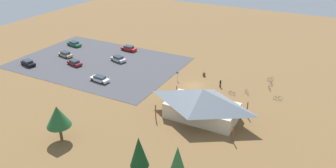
{
  "coord_description": "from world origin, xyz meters",
  "views": [
    {
      "loc": [
        -24.48,
        58.81,
        31.46
      ],
      "look_at": [
        4.21,
        4.03,
        1.2
      ],
      "focal_mm": 34.28,
      "sensor_mm": 36.0,
      "label": 1
    }
  ],
  "objects_px": {
    "pine_far_east": "(58,116)",
    "bicycle_orange_edge_south": "(270,79)",
    "car_tan_front_row": "(65,54)",
    "car_silver_far_end": "(118,59)",
    "lot_sign": "(177,75)",
    "bicycle_purple_edge_north": "(232,93)",
    "visitor_by_pavilion": "(220,83)",
    "bicycle_blue_lone_east": "(271,84)",
    "trash_bin": "(204,74)",
    "pine_far_west": "(139,152)",
    "bicycle_red_yard_front": "(188,93)",
    "bike_pavilion": "(202,102)",
    "bicycle_yellow_mid_cluster": "(270,88)",
    "bicycle_white_front_row": "(247,92)",
    "car_red_end_stall": "(129,48)",
    "car_green_inner_stall": "(74,44)",
    "bicycle_teal_trailside": "(278,98)",
    "pine_west": "(178,162)",
    "car_black_near_entry": "(28,63)",
    "car_white_by_curb": "(100,79)",
    "car_maroon_aisle_side": "(75,63)"
  },
  "relations": [
    {
      "from": "bicycle_red_yard_front",
      "to": "car_black_near_entry",
      "type": "bearing_deg",
      "value": 6.03
    },
    {
      "from": "bike_pavilion",
      "to": "bicycle_red_yard_front",
      "type": "distance_m",
      "value": 9.69
    },
    {
      "from": "pine_far_east",
      "to": "lot_sign",
      "type": "bearing_deg",
      "value": -102.99
    },
    {
      "from": "trash_bin",
      "to": "bicycle_yellow_mid_cluster",
      "type": "xyz_separation_m",
      "value": [
        -15.16,
        0.05,
        -0.08
      ]
    },
    {
      "from": "lot_sign",
      "to": "pine_west",
      "type": "height_order",
      "value": "pine_west"
    },
    {
      "from": "pine_far_east",
      "to": "car_tan_front_row",
      "type": "distance_m",
      "value": 39.35
    },
    {
      "from": "visitor_by_pavilion",
      "to": "bicycle_teal_trailside",
      "type": "bearing_deg",
      "value": 179.6
    },
    {
      "from": "bicycle_teal_trailside",
      "to": "lot_sign",
      "type": "bearing_deg",
      "value": 3.26
    },
    {
      "from": "trash_bin",
      "to": "pine_far_west",
      "type": "height_order",
      "value": "pine_far_west"
    },
    {
      "from": "bike_pavilion",
      "to": "visitor_by_pavilion",
      "type": "distance_m",
      "value": 13.79
    },
    {
      "from": "bicycle_blue_lone_east",
      "to": "car_white_by_curb",
      "type": "relative_size",
      "value": 0.31
    },
    {
      "from": "bicycle_orange_edge_south",
      "to": "visitor_by_pavilion",
      "type": "relative_size",
      "value": 0.75
    },
    {
      "from": "trash_bin",
      "to": "car_black_near_entry",
      "type": "distance_m",
      "value": 44.31
    },
    {
      "from": "bicycle_red_yard_front",
      "to": "car_silver_far_end",
      "type": "xyz_separation_m",
      "value": [
        23.71,
        -8.42,
        0.38
      ]
    },
    {
      "from": "bike_pavilion",
      "to": "bicycle_purple_edge_north",
      "type": "distance_m",
      "value": 11.92
    },
    {
      "from": "bicycle_yellow_mid_cluster",
      "to": "bicycle_teal_trailside",
      "type": "bearing_deg",
      "value": 122.31
    },
    {
      "from": "bicycle_red_yard_front",
      "to": "bicycle_orange_edge_south",
      "type": "relative_size",
      "value": 1.02
    },
    {
      "from": "pine_far_west",
      "to": "bicycle_teal_trailside",
      "type": "relative_size",
      "value": 4.41
    },
    {
      "from": "car_red_end_stall",
      "to": "car_green_inner_stall",
      "type": "bearing_deg",
      "value": 13.84
    },
    {
      "from": "lot_sign",
      "to": "bicycle_purple_edge_north",
      "type": "xyz_separation_m",
      "value": [
        -13.16,
        0.84,
        -1.06
      ]
    },
    {
      "from": "pine_west",
      "to": "pine_far_west",
      "type": "bearing_deg",
      "value": 11.71
    },
    {
      "from": "bike_pavilion",
      "to": "bicycle_blue_lone_east",
      "type": "height_order",
      "value": "bike_pavilion"
    },
    {
      "from": "bicycle_yellow_mid_cluster",
      "to": "bicycle_white_front_row",
      "type": "relative_size",
      "value": 1.2
    },
    {
      "from": "bicycle_blue_lone_east",
      "to": "bicycle_white_front_row",
      "type": "bearing_deg",
      "value": 60.89
    },
    {
      "from": "pine_far_east",
      "to": "car_red_end_stall",
      "type": "height_order",
      "value": "pine_far_east"
    },
    {
      "from": "bicycle_teal_trailside",
      "to": "car_silver_far_end",
      "type": "distance_m",
      "value": 40.86
    },
    {
      "from": "trash_bin",
      "to": "car_tan_front_row",
      "type": "xyz_separation_m",
      "value": [
        37.88,
        5.65,
        0.28
      ]
    },
    {
      "from": "pine_west",
      "to": "bicycle_yellow_mid_cluster",
      "type": "height_order",
      "value": "pine_west"
    },
    {
      "from": "bicycle_orange_edge_south",
      "to": "bicycle_blue_lone_east",
      "type": "distance_m",
      "value": 2.36
    },
    {
      "from": "pine_far_east",
      "to": "bicycle_orange_edge_south",
      "type": "distance_m",
      "value": 46.89
    },
    {
      "from": "pine_far_east",
      "to": "car_tan_front_row",
      "type": "height_order",
      "value": "pine_far_east"
    },
    {
      "from": "bicycle_orange_edge_south",
      "to": "bicycle_blue_lone_east",
      "type": "xyz_separation_m",
      "value": [
        -0.67,
        2.27,
        -0.02
      ]
    },
    {
      "from": "pine_far_east",
      "to": "car_red_end_stall",
      "type": "bearing_deg",
      "value": -70.9
    },
    {
      "from": "car_silver_far_end",
      "to": "car_tan_front_row",
      "type": "xyz_separation_m",
      "value": [
        14.62,
        3.86,
        -0.03
      ]
    },
    {
      "from": "pine_far_east",
      "to": "car_tan_front_row",
      "type": "relative_size",
      "value": 1.4
    },
    {
      "from": "bicycle_red_yard_front",
      "to": "car_white_by_curb",
      "type": "xyz_separation_m",
      "value": [
        20.27,
        3.52,
        0.32
      ]
    },
    {
      "from": "bicycle_blue_lone_east",
      "to": "car_maroon_aisle_side",
      "type": "distance_m",
      "value": 47.96
    },
    {
      "from": "bike_pavilion",
      "to": "car_red_end_stall",
      "type": "height_order",
      "value": "bike_pavilion"
    },
    {
      "from": "car_red_end_stall",
      "to": "bicycle_white_front_row",
      "type": "bearing_deg",
      "value": 164.2
    },
    {
      "from": "car_maroon_aisle_side",
      "to": "car_silver_far_end",
      "type": "height_order",
      "value": "car_silver_far_end"
    },
    {
      "from": "bike_pavilion",
      "to": "car_red_end_stall",
      "type": "relative_size",
      "value": 3.18
    },
    {
      "from": "lot_sign",
      "to": "car_tan_front_row",
      "type": "distance_m",
      "value": 33.37
    },
    {
      "from": "pine_west",
      "to": "car_tan_front_row",
      "type": "distance_m",
      "value": 57.03
    },
    {
      "from": "car_green_inner_stall",
      "to": "bicycle_orange_edge_south",
      "type": "bearing_deg",
      "value": -177.41
    },
    {
      "from": "bicycle_yellow_mid_cluster",
      "to": "bicycle_purple_edge_north",
      "type": "height_order",
      "value": "bicycle_yellow_mid_cluster"
    },
    {
      "from": "trash_bin",
      "to": "bicycle_orange_edge_south",
      "type": "distance_m",
      "value": 15.06
    },
    {
      "from": "pine_far_west",
      "to": "visitor_by_pavilion",
      "type": "xyz_separation_m",
      "value": [
        0.08,
        -32.95,
        -4.2
      ]
    },
    {
      "from": "bicycle_blue_lone_east",
      "to": "car_silver_far_end",
      "type": "xyz_separation_m",
      "value": [
        38.26,
        4.19,
        0.39
      ]
    },
    {
      "from": "bicycle_white_front_row",
      "to": "bicycle_purple_edge_north",
      "type": "bearing_deg",
      "value": 32.76
    },
    {
      "from": "pine_far_east",
      "to": "car_white_by_curb",
      "type": "bearing_deg",
      "value": -67.55
    }
  ]
}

